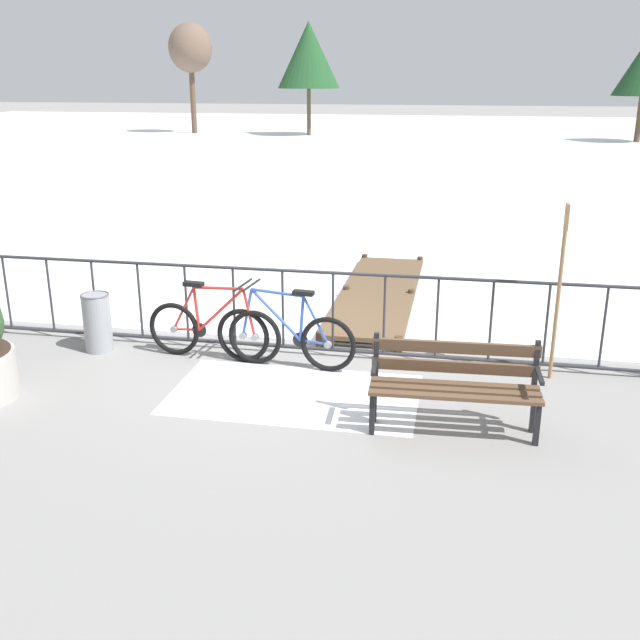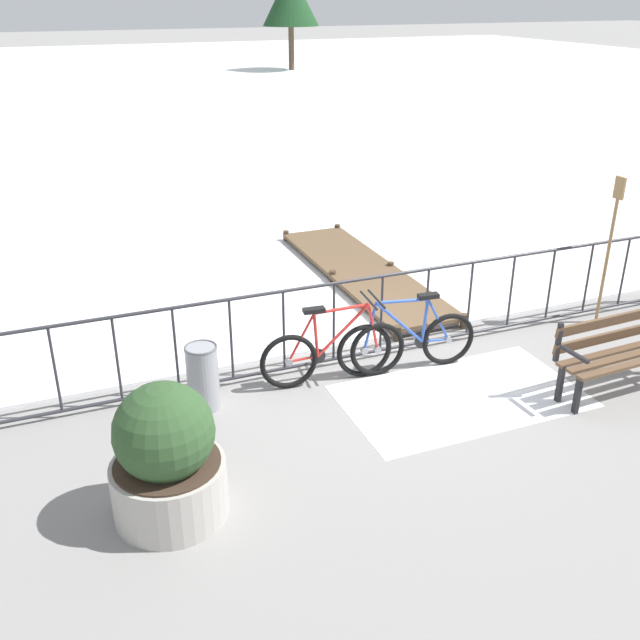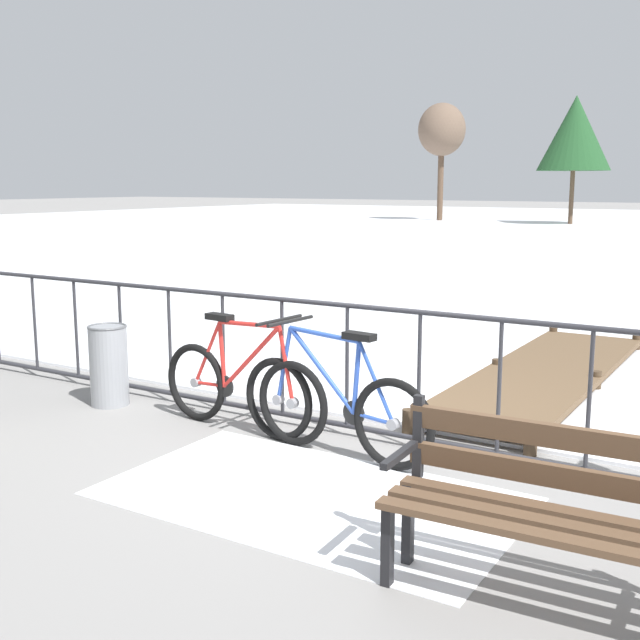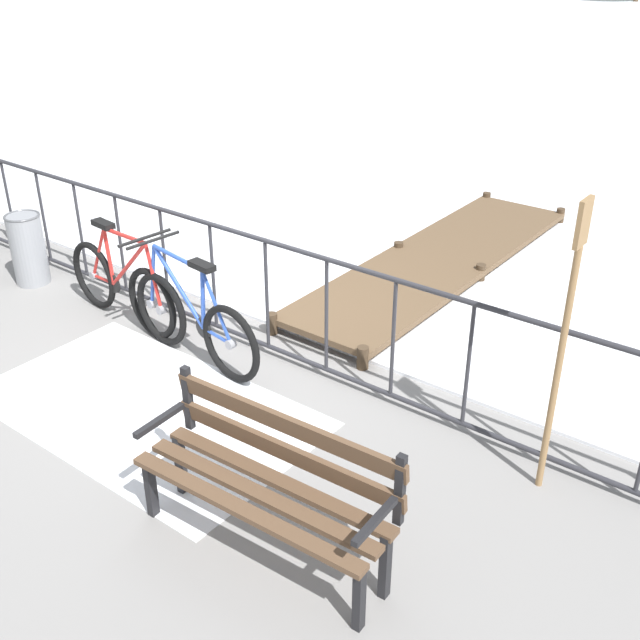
% 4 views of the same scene
% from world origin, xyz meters
% --- Properties ---
extents(ground_plane, '(160.00, 160.00, 0.00)m').
position_xyz_m(ground_plane, '(0.00, 0.00, 0.00)').
color(ground_plane, gray).
extents(snow_patch, '(2.65, 1.53, 0.01)m').
position_xyz_m(snow_patch, '(0.41, -1.20, 0.00)').
color(snow_patch, white).
rests_on(snow_patch, ground).
extents(railing_fence, '(9.06, 0.06, 1.07)m').
position_xyz_m(railing_fence, '(0.00, 0.00, 0.56)').
color(railing_fence, '#2D2D33').
rests_on(railing_fence, ground).
extents(bicycle_near_railing, '(1.71, 0.52, 0.97)m').
position_xyz_m(bicycle_near_railing, '(0.13, -0.43, 0.37)').
color(bicycle_near_railing, black).
rests_on(bicycle_near_railing, ground).
extents(bicycle_second, '(1.71, 0.52, 0.97)m').
position_xyz_m(bicycle_second, '(-0.77, -0.36, 0.37)').
color(bicycle_second, black).
rests_on(bicycle_second, ground).
extents(park_bench, '(1.62, 0.55, 0.89)m').
position_xyz_m(park_bench, '(2.09, -1.68, 0.51)').
color(park_bench, brown).
rests_on(park_bench, ground).
extents(trash_bin, '(0.35, 0.35, 0.73)m').
position_xyz_m(trash_bin, '(-2.27, -0.36, 0.37)').
color(trash_bin, gray).
rests_on(trash_bin, ground).
extents(wooden_dock, '(1.10, 4.35, 0.20)m').
position_xyz_m(wooden_dock, '(0.89, 2.43, 0.12)').
color(wooden_dock, brown).
rests_on(wooden_dock, ground).
extents(tree_far_west, '(3.44, 3.44, 6.06)m').
position_xyz_m(tree_far_west, '(-6.67, 33.56, 4.30)').
color(tree_far_west, brown).
rests_on(tree_far_west, ground).
extents(tree_centre, '(2.47, 2.47, 6.09)m').
position_xyz_m(tree_centre, '(-13.58, 33.85, 4.67)').
color(tree_centre, brown).
rests_on(tree_centre, ground).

